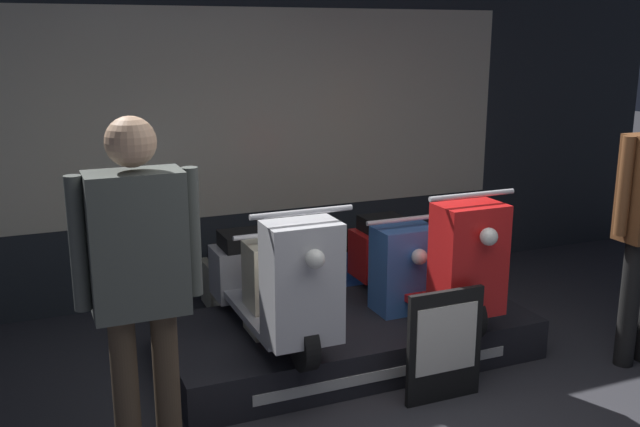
{
  "coord_description": "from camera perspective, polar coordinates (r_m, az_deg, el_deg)",
  "views": [
    {
      "loc": [
        -1.82,
        -2.57,
        2.18
      ],
      "look_at": [
        0.06,
        1.87,
        0.97
      ],
      "focal_mm": 40.0,
      "sensor_mm": 36.0,
      "label": 1
    }
  ],
  "objects": [
    {
      "name": "shop_wall_back",
      "position": [
        6.05,
        -5.35,
        8.52
      ],
      "size": [
        8.45,
        0.09,
        3.2
      ],
      "color": "#23282D",
      "rests_on": "ground_plane"
    },
    {
      "name": "display_platform",
      "position": [
        5.03,
        2.24,
        -9.85
      ],
      "size": [
        2.51,
        1.16,
        0.28
      ],
      "color": "black",
      "rests_on": "ground_plane"
    },
    {
      "name": "scooter_display_left",
      "position": [
        4.58,
        -3.75,
        -5.46
      ],
      "size": [
        0.61,
        1.58,
        0.96
      ],
      "color": "black",
      "rests_on": "display_platform"
    },
    {
      "name": "scooter_display_right",
      "position": [
        5.04,
        8.46,
        -3.75
      ],
      "size": [
        0.61,
        1.58,
        0.96
      ],
      "color": "black",
      "rests_on": "display_platform"
    },
    {
      "name": "scooter_backrow_0",
      "position": [
        5.21,
        -5.11,
        -6.3
      ],
      "size": [
        0.61,
        1.58,
        0.96
      ],
      "color": "black",
      "rests_on": "ground_plane"
    },
    {
      "name": "scooter_backrow_1",
      "position": [
        5.55,
        4.14,
        -5.0
      ],
      "size": [
        0.61,
        1.58,
        0.96
      ],
      "color": "black",
      "rests_on": "ground_plane"
    },
    {
      "name": "person_left_browsing",
      "position": [
        3.51,
        -14.29,
        -4.35
      ],
      "size": [
        0.61,
        0.25,
        1.83
      ],
      "color": "#473828",
      "rests_on": "ground_plane"
    },
    {
      "name": "price_sign_board",
      "position": [
        4.44,
        9.95,
        -10.36
      ],
      "size": [
        0.51,
        0.04,
        0.71
      ],
      "color": "black",
      "rests_on": "ground_plane"
    }
  ]
}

